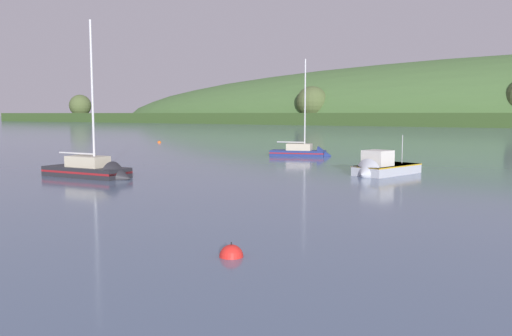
{
  "coord_description": "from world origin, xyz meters",
  "views": [
    {
      "loc": [
        14.28,
        2.01,
        4.5
      ],
      "look_at": [
        -0.88,
        27.5,
        1.48
      ],
      "focal_mm": 37.73,
      "sensor_mm": 36.0,
      "label": 1
    }
  ],
  "objects_px": {
    "fishing_boat_moored": "(382,169)",
    "mooring_buoy_foreground": "(231,257)",
    "sailboat_midwater_white": "(95,173)",
    "sailboat_far_left": "(305,154)",
    "mooring_buoy_off_fishing_boat": "(159,143)"
  },
  "relations": [
    {
      "from": "fishing_boat_moored",
      "to": "mooring_buoy_foreground",
      "type": "distance_m",
      "value": 24.74
    },
    {
      "from": "sailboat_midwater_white",
      "to": "fishing_boat_moored",
      "type": "relative_size",
      "value": 1.86
    },
    {
      "from": "mooring_buoy_foreground",
      "to": "sailboat_midwater_white",
      "type": "bearing_deg",
      "value": 147.46
    },
    {
      "from": "sailboat_midwater_white",
      "to": "sailboat_far_left",
      "type": "distance_m",
      "value": 25.31
    },
    {
      "from": "sailboat_midwater_white",
      "to": "mooring_buoy_foreground",
      "type": "height_order",
      "value": "sailboat_midwater_white"
    },
    {
      "from": "sailboat_far_left",
      "to": "mooring_buoy_foreground",
      "type": "bearing_deg",
      "value": -82.56
    },
    {
      "from": "fishing_boat_moored",
      "to": "sailboat_midwater_white",
      "type": "bearing_deg",
      "value": -38.16
    },
    {
      "from": "sailboat_far_left",
      "to": "mooring_buoy_off_fishing_boat",
      "type": "xyz_separation_m",
      "value": [
        -30.63,
        12.11,
        -0.25
      ]
    },
    {
      "from": "fishing_boat_moored",
      "to": "mooring_buoy_foreground",
      "type": "bearing_deg",
      "value": 23.6
    },
    {
      "from": "sailboat_far_left",
      "to": "mooring_buoy_off_fishing_boat",
      "type": "height_order",
      "value": "sailboat_far_left"
    },
    {
      "from": "fishing_boat_moored",
      "to": "mooring_buoy_off_fishing_boat",
      "type": "xyz_separation_m",
      "value": [
        -43.06,
        25.14,
        -0.4
      ]
    },
    {
      "from": "sailboat_midwater_white",
      "to": "sailboat_far_left",
      "type": "xyz_separation_m",
      "value": [
        4.46,
        24.92,
        -0.04
      ]
    },
    {
      "from": "mooring_buoy_foreground",
      "to": "mooring_buoy_off_fishing_boat",
      "type": "bearing_deg",
      "value": 132.81
    },
    {
      "from": "sailboat_midwater_white",
      "to": "mooring_buoy_off_fishing_boat",
      "type": "xyz_separation_m",
      "value": [
        -26.17,
        37.03,
        -0.29
      ]
    },
    {
      "from": "sailboat_far_left",
      "to": "mooring_buoy_foreground",
      "type": "relative_size",
      "value": 13.08
    }
  ]
}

